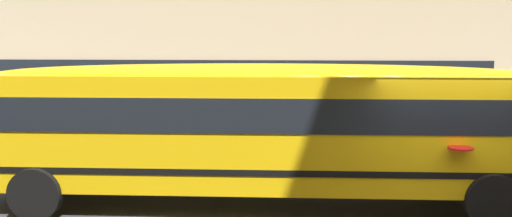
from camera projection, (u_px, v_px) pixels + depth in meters
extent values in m
cube|color=gray|center=(382.00, 146.00, 16.31)|extent=(120.00, 3.00, 0.01)
cube|color=yellow|center=(262.00, 127.00, 10.48)|extent=(10.35, 2.53, 2.06)
cube|color=black|center=(262.00, 108.00, 10.43)|extent=(9.73, 2.56, 0.60)
cube|color=black|center=(262.00, 158.00, 10.56)|extent=(10.37, 2.56, 0.11)
ellipsoid|color=yellow|center=(262.00, 73.00, 10.35)|extent=(9.93, 2.34, 0.34)
cylinder|color=red|center=(461.00, 148.00, 8.99)|extent=(0.42, 0.42, 0.03)
cylinder|color=black|center=(451.00, 168.00, 11.56)|extent=(0.94, 0.28, 0.94)
cylinder|color=black|center=(492.00, 201.00, 9.24)|extent=(0.94, 0.28, 0.94)
cylinder|color=black|center=(84.00, 164.00, 11.98)|extent=(0.94, 0.28, 0.94)
cylinder|color=black|center=(36.00, 194.00, 9.66)|extent=(0.94, 0.28, 0.94)
cube|color=black|center=(206.00, 77.00, 17.93)|extent=(18.14, 0.04, 1.10)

